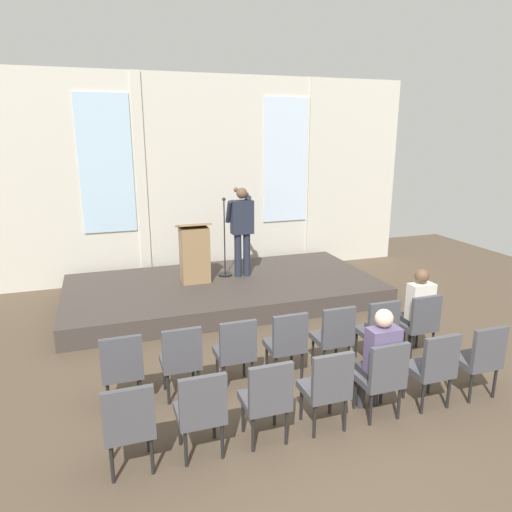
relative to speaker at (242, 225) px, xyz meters
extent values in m
plane|color=brown|center=(-0.45, -4.55, -1.37)|extent=(15.74, 15.74, 0.00)
cube|color=beige|center=(-0.45, 1.50, 0.77)|extent=(9.66, 0.10, 4.29)
cube|color=silver|center=(-2.39, 1.44, 1.12)|extent=(1.04, 0.04, 2.74)
cube|color=beige|center=(-1.72, 1.45, 0.77)|extent=(0.20, 0.08, 4.29)
cube|color=silver|center=(1.48, 1.44, 1.12)|extent=(1.04, 0.04, 2.74)
cube|color=beige|center=(2.15, 1.45, 0.77)|extent=(0.20, 0.08, 4.29)
cube|color=#3F3833|center=(-0.45, -0.24, -1.19)|extent=(5.81, 2.89, 0.35)
cylinder|color=#232838|center=(-0.09, -0.02, -0.59)|extent=(0.14, 0.14, 0.86)
cylinder|color=#232838|center=(0.09, -0.02, -0.59)|extent=(0.14, 0.14, 0.86)
cube|color=#232838|center=(0.00, -0.02, 0.16)|extent=(0.42, 0.22, 0.64)
cube|color=navy|center=(0.00, 0.10, 0.24)|extent=(0.06, 0.01, 0.39)
sphere|color=brown|center=(0.00, -0.01, 0.62)|extent=(0.21, 0.21, 0.21)
cylinder|color=#232838|center=(-0.24, 0.06, 0.27)|extent=(0.09, 0.28, 0.45)
cylinder|color=#232838|center=(0.16, 0.12, 0.51)|extent=(0.15, 0.36, 0.15)
cylinder|color=#232838|center=(0.12, 0.25, 0.55)|extent=(0.11, 0.34, 0.15)
sphere|color=brown|center=(0.04, 0.51, 0.63)|extent=(0.10, 0.10, 0.10)
cylinder|color=black|center=(-0.31, 0.13, -1.00)|extent=(0.28, 0.28, 0.03)
cylinder|color=black|center=(-0.31, 0.13, -0.26)|extent=(0.02, 0.02, 1.45)
sphere|color=#262626|center=(-0.31, 0.13, 0.50)|extent=(0.07, 0.07, 0.07)
cube|color=#93724C|center=(-0.95, -0.06, -0.49)|extent=(0.52, 0.40, 1.05)
cube|color=#93724C|center=(-0.95, -0.04, 0.07)|extent=(0.60, 0.48, 0.14)
cylinder|color=black|center=(-2.31, -3.17, -1.17)|extent=(0.04, 0.04, 0.40)
cylinder|color=black|center=(-2.67, -3.17, -1.17)|extent=(0.04, 0.04, 0.40)
cylinder|color=black|center=(-2.31, -3.51, -1.17)|extent=(0.04, 0.04, 0.40)
cylinder|color=black|center=(-2.67, -3.51, -1.17)|extent=(0.04, 0.04, 0.40)
cube|color=#47474C|center=(-2.49, -3.34, -0.93)|extent=(0.46, 0.44, 0.08)
cube|color=#47474C|center=(-2.49, -3.53, -0.66)|extent=(0.46, 0.06, 0.46)
cylinder|color=black|center=(-1.63, -3.17, -1.17)|extent=(0.04, 0.04, 0.40)
cylinder|color=black|center=(-1.99, -3.17, -1.17)|extent=(0.04, 0.04, 0.40)
cylinder|color=black|center=(-1.63, -3.51, -1.17)|extent=(0.04, 0.04, 0.40)
cylinder|color=black|center=(-1.99, -3.51, -1.17)|extent=(0.04, 0.04, 0.40)
cube|color=#47474C|center=(-1.81, -3.34, -0.93)|extent=(0.46, 0.44, 0.08)
cube|color=#47474C|center=(-1.81, -3.53, -0.66)|extent=(0.46, 0.06, 0.46)
cylinder|color=black|center=(-0.95, -3.17, -1.17)|extent=(0.04, 0.04, 0.40)
cylinder|color=black|center=(-1.31, -3.17, -1.17)|extent=(0.04, 0.04, 0.40)
cylinder|color=black|center=(-0.95, -3.51, -1.17)|extent=(0.04, 0.04, 0.40)
cylinder|color=black|center=(-1.31, -3.51, -1.17)|extent=(0.04, 0.04, 0.40)
cube|color=#47474C|center=(-1.13, -3.34, -0.93)|extent=(0.46, 0.44, 0.08)
cube|color=#47474C|center=(-1.13, -3.53, -0.66)|extent=(0.46, 0.06, 0.46)
cylinder|color=black|center=(-0.27, -3.17, -1.17)|extent=(0.04, 0.04, 0.40)
cylinder|color=black|center=(-0.63, -3.17, -1.17)|extent=(0.04, 0.04, 0.40)
cylinder|color=black|center=(-0.27, -3.51, -1.17)|extent=(0.04, 0.04, 0.40)
cylinder|color=black|center=(-0.63, -3.51, -1.17)|extent=(0.04, 0.04, 0.40)
cube|color=#47474C|center=(-0.45, -3.34, -0.93)|extent=(0.46, 0.44, 0.08)
cube|color=#47474C|center=(-0.45, -3.53, -0.66)|extent=(0.46, 0.06, 0.46)
cylinder|color=black|center=(0.40, -3.17, -1.17)|extent=(0.04, 0.04, 0.40)
cylinder|color=black|center=(0.04, -3.17, -1.17)|extent=(0.04, 0.04, 0.40)
cylinder|color=black|center=(0.40, -3.51, -1.17)|extent=(0.04, 0.04, 0.40)
cylinder|color=black|center=(0.04, -3.51, -1.17)|extent=(0.04, 0.04, 0.40)
cube|color=#47474C|center=(0.22, -3.34, -0.93)|extent=(0.46, 0.44, 0.08)
cube|color=#47474C|center=(0.22, -3.53, -0.66)|extent=(0.46, 0.06, 0.46)
cylinder|color=black|center=(1.08, -3.17, -1.17)|extent=(0.04, 0.04, 0.40)
cylinder|color=black|center=(0.72, -3.17, -1.17)|extent=(0.04, 0.04, 0.40)
cylinder|color=black|center=(1.08, -3.51, -1.17)|extent=(0.04, 0.04, 0.40)
cylinder|color=black|center=(0.72, -3.51, -1.17)|extent=(0.04, 0.04, 0.40)
cube|color=#47474C|center=(0.90, -3.34, -0.93)|extent=(0.46, 0.44, 0.08)
cube|color=#47474C|center=(0.90, -3.53, -0.66)|extent=(0.46, 0.06, 0.46)
cylinder|color=black|center=(1.76, -3.17, -1.17)|extent=(0.04, 0.04, 0.40)
cylinder|color=black|center=(1.40, -3.17, -1.17)|extent=(0.04, 0.04, 0.40)
cylinder|color=black|center=(1.76, -3.51, -1.17)|extent=(0.04, 0.04, 0.40)
cylinder|color=black|center=(1.40, -3.51, -1.17)|extent=(0.04, 0.04, 0.40)
cube|color=#47474C|center=(1.58, -3.34, -0.93)|extent=(0.46, 0.44, 0.08)
cube|color=#47474C|center=(1.58, -3.53, -0.66)|extent=(0.46, 0.06, 0.46)
cylinder|color=#2D2D33|center=(1.49, -3.16, -1.15)|extent=(0.10, 0.10, 0.44)
cylinder|color=#2D2D33|center=(1.67, -3.16, -1.15)|extent=(0.10, 0.10, 0.44)
cube|color=#2D2D33|center=(1.58, -3.28, -0.87)|extent=(0.34, 0.36, 0.12)
cube|color=silver|center=(1.58, -3.39, -0.55)|extent=(0.36, 0.20, 0.52)
sphere|color=brown|center=(1.58, -3.37, -0.18)|extent=(0.20, 0.20, 0.20)
cylinder|color=black|center=(-2.31, -4.29, -1.17)|extent=(0.04, 0.04, 0.40)
cylinder|color=black|center=(-2.67, -4.29, -1.17)|extent=(0.04, 0.04, 0.40)
cylinder|color=black|center=(-2.31, -4.63, -1.17)|extent=(0.04, 0.04, 0.40)
cylinder|color=black|center=(-2.67, -4.63, -1.17)|extent=(0.04, 0.04, 0.40)
cube|color=#47474C|center=(-2.49, -4.46, -0.93)|extent=(0.46, 0.44, 0.08)
cube|color=#47474C|center=(-2.49, -4.65, -0.66)|extent=(0.46, 0.06, 0.46)
cylinder|color=black|center=(-1.63, -4.29, -1.17)|extent=(0.04, 0.04, 0.40)
cylinder|color=black|center=(-1.99, -4.29, -1.17)|extent=(0.04, 0.04, 0.40)
cylinder|color=black|center=(-1.63, -4.63, -1.17)|extent=(0.04, 0.04, 0.40)
cylinder|color=black|center=(-1.99, -4.63, -1.17)|extent=(0.04, 0.04, 0.40)
cube|color=#47474C|center=(-1.81, -4.46, -0.93)|extent=(0.46, 0.44, 0.08)
cube|color=#47474C|center=(-1.81, -4.65, -0.66)|extent=(0.46, 0.06, 0.46)
cylinder|color=black|center=(-0.95, -4.29, -1.17)|extent=(0.04, 0.04, 0.40)
cylinder|color=black|center=(-1.31, -4.29, -1.17)|extent=(0.04, 0.04, 0.40)
cylinder|color=black|center=(-0.95, -4.63, -1.17)|extent=(0.04, 0.04, 0.40)
cylinder|color=black|center=(-1.31, -4.63, -1.17)|extent=(0.04, 0.04, 0.40)
cube|color=#47474C|center=(-1.13, -4.46, -0.93)|extent=(0.46, 0.44, 0.08)
cube|color=#47474C|center=(-1.13, -4.65, -0.66)|extent=(0.46, 0.06, 0.46)
cylinder|color=black|center=(-0.27, -4.29, -1.17)|extent=(0.04, 0.04, 0.40)
cylinder|color=black|center=(-0.63, -4.29, -1.17)|extent=(0.04, 0.04, 0.40)
cylinder|color=black|center=(-0.27, -4.63, -1.17)|extent=(0.04, 0.04, 0.40)
cylinder|color=black|center=(-0.63, -4.63, -1.17)|extent=(0.04, 0.04, 0.40)
cube|color=#47474C|center=(-0.45, -4.46, -0.93)|extent=(0.46, 0.44, 0.08)
cube|color=#47474C|center=(-0.45, -4.65, -0.66)|extent=(0.46, 0.06, 0.46)
cylinder|color=black|center=(0.40, -4.29, -1.17)|extent=(0.04, 0.04, 0.40)
cylinder|color=black|center=(0.04, -4.29, -1.17)|extent=(0.04, 0.04, 0.40)
cylinder|color=black|center=(0.40, -4.63, -1.17)|extent=(0.04, 0.04, 0.40)
cylinder|color=black|center=(0.04, -4.63, -1.17)|extent=(0.04, 0.04, 0.40)
cube|color=#47474C|center=(0.22, -4.46, -0.93)|extent=(0.46, 0.44, 0.08)
cube|color=#47474C|center=(0.22, -4.65, -0.66)|extent=(0.46, 0.06, 0.46)
cylinder|color=#2D2D33|center=(0.13, -4.28, -1.15)|extent=(0.10, 0.10, 0.44)
cylinder|color=#2D2D33|center=(0.31, -4.28, -1.15)|extent=(0.10, 0.10, 0.44)
cube|color=#2D2D33|center=(0.22, -4.40, -0.87)|extent=(0.34, 0.36, 0.12)
cube|color=#594C72|center=(0.22, -4.51, -0.55)|extent=(0.36, 0.20, 0.52)
sphere|color=beige|center=(0.22, -4.49, -0.19)|extent=(0.20, 0.20, 0.20)
cylinder|color=black|center=(1.08, -4.29, -1.17)|extent=(0.04, 0.04, 0.40)
cylinder|color=black|center=(0.72, -4.29, -1.17)|extent=(0.04, 0.04, 0.40)
cylinder|color=black|center=(1.08, -4.63, -1.17)|extent=(0.04, 0.04, 0.40)
cylinder|color=black|center=(0.72, -4.63, -1.17)|extent=(0.04, 0.04, 0.40)
cube|color=#47474C|center=(0.90, -4.46, -0.93)|extent=(0.46, 0.44, 0.08)
cube|color=#47474C|center=(0.90, -4.65, -0.66)|extent=(0.46, 0.06, 0.46)
cylinder|color=black|center=(1.76, -4.29, -1.17)|extent=(0.04, 0.04, 0.40)
cylinder|color=black|center=(1.40, -4.29, -1.17)|extent=(0.04, 0.04, 0.40)
cylinder|color=black|center=(1.76, -4.63, -1.17)|extent=(0.04, 0.04, 0.40)
cylinder|color=black|center=(1.40, -4.63, -1.17)|extent=(0.04, 0.04, 0.40)
cube|color=#47474C|center=(1.58, -4.46, -0.93)|extent=(0.46, 0.44, 0.08)
cube|color=#47474C|center=(1.58, -4.65, -0.66)|extent=(0.46, 0.06, 0.46)
camera|label=1|loc=(-2.58, -8.47, 1.76)|focal=32.69mm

